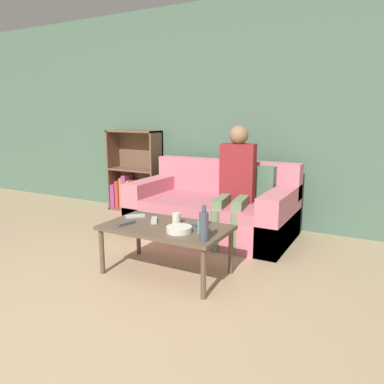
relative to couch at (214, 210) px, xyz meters
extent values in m
plane|color=tan|center=(-0.06, -2.37, -0.27)|extent=(22.00, 22.00, 0.00)
cube|color=#4C6B56|center=(-0.06, 0.60, 1.03)|extent=(12.00, 0.06, 2.60)
cube|color=#D1707F|center=(-0.01, -0.04, -0.11)|extent=(1.73, 0.93, 0.30)
cube|color=#C06775|center=(-0.01, -0.13, 0.09)|extent=(1.29, 0.75, 0.10)
cube|color=#D1707F|center=(-0.01, 0.34, 0.33)|extent=(1.73, 0.18, 0.39)
cube|color=#D1707F|center=(-0.76, -0.04, 0.02)|extent=(0.22, 0.93, 0.56)
cube|color=#D1707F|center=(0.75, -0.04, 0.02)|extent=(0.22, 0.93, 0.56)
cube|color=#4C7556|center=(0.44, 0.19, 0.32)|extent=(0.36, 0.12, 0.36)
cube|color=brown|center=(-1.73, 0.42, 0.28)|extent=(0.02, 0.28, 1.09)
cube|color=brown|center=(-1.02, 0.42, 0.28)|extent=(0.02, 0.28, 1.09)
cube|color=brown|center=(-1.38, 0.55, 0.28)|extent=(0.74, 0.02, 1.09)
cube|color=brown|center=(-1.38, 0.42, -0.25)|extent=(0.74, 0.28, 0.02)
cube|color=brown|center=(-1.38, 0.42, 0.30)|extent=(0.69, 0.28, 0.02)
cube|color=brown|center=(-1.38, 0.42, 0.82)|extent=(0.74, 0.28, 0.02)
cube|color=#993D84|center=(-1.69, 0.41, -0.08)|extent=(0.07, 0.23, 0.32)
cube|color=red|center=(-1.62, 0.41, -0.05)|extent=(0.06, 0.22, 0.38)
cube|color=#B77542|center=(-1.56, 0.40, -0.03)|extent=(0.04, 0.17, 0.42)
cube|color=#993D84|center=(-1.50, 0.41, -0.01)|extent=(0.07, 0.19, 0.46)
cube|color=gold|center=(-1.44, 0.40, -0.05)|extent=(0.04, 0.16, 0.40)
cube|color=gold|center=(-1.39, 0.40, -0.09)|extent=(0.05, 0.16, 0.31)
cube|color=beige|center=(-1.33, 0.41, -0.08)|extent=(0.05, 0.23, 0.33)
cube|color=#33519E|center=(-1.27, 0.41, -0.04)|extent=(0.05, 0.22, 0.41)
cube|color=beige|center=(-1.21, 0.40, -0.07)|extent=(0.05, 0.18, 0.35)
cube|color=#2D7A4C|center=(-1.15, 0.41, -0.05)|extent=(0.05, 0.23, 0.39)
cylinder|color=brown|center=(-0.36, -1.41, -0.08)|extent=(0.04, 0.04, 0.38)
cylinder|color=brown|center=(0.58, -1.41, -0.08)|extent=(0.04, 0.04, 0.38)
cylinder|color=brown|center=(-0.36, -0.90, -0.08)|extent=(0.04, 0.04, 0.38)
cylinder|color=brown|center=(0.58, -0.90, -0.08)|extent=(0.04, 0.04, 0.38)
cube|color=brown|center=(0.11, -1.16, 0.13)|extent=(1.02, 0.58, 0.03)
cylinder|color=#66845B|center=(0.25, -0.50, -0.06)|extent=(0.10, 0.10, 0.40)
cylinder|color=#66845B|center=(0.44, -0.48, -0.06)|extent=(0.10, 0.10, 0.40)
cube|color=#66845B|center=(0.22, -0.26, 0.18)|extent=(0.16, 0.43, 0.09)
cube|color=#66845B|center=(0.41, -0.23, 0.18)|extent=(0.16, 0.43, 0.09)
cube|color=maroon|center=(0.27, 0.00, 0.44)|extent=(0.37, 0.25, 0.60)
sphere|color=#936B4C|center=(0.27, 0.00, 0.82)|extent=(0.20, 0.20, 0.20)
cylinder|color=silver|center=(0.15, -1.06, 0.19)|extent=(0.07, 0.07, 0.09)
cylinder|color=#4CB77A|center=(0.46, -1.19, 0.19)|extent=(0.07, 0.07, 0.09)
cube|color=#B7B7BC|center=(-0.26, -1.06, 0.15)|extent=(0.15, 0.15, 0.02)
cube|color=#B7B7BC|center=(-0.04, -1.10, 0.15)|extent=(0.13, 0.17, 0.02)
cube|color=#47474C|center=(0.35, -1.00, 0.15)|extent=(0.10, 0.18, 0.02)
cube|color=#47474C|center=(-0.20, -1.28, 0.15)|extent=(0.09, 0.18, 0.02)
cylinder|color=beige|center=(0.29, -1.25, 0.17)|extent=(0.20, 0.20, 0.05)
cylinder|color=#424756|center=(0.54, -1.34, 0.25)|extent=(0.07, 0.07, 0.21)
cylinder|color=#424756|center=(0.54, -1.34, 0.38)|extent=(0.03, 0.03, 0.05)
camera|label=1|loc=(1.68, -3.62, 1.02)|focal=35.00mm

